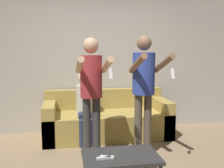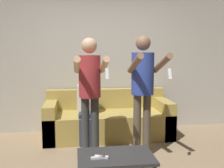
# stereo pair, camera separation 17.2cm
# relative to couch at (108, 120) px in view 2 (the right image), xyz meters

# --- Properties ---
(wall_back) EXTENTS (6.40, 0.06, 2.70)m
(wall_back) POSITION_rel_couch_xyz_m (-0.08, 0.46, 1.07)
(wall_back) COLOR #B7B2A8
(wall_back) RESTS_ON ground_plane
(couch) EXTENTS (2.17, 0.85, 0.80)m
(couch) POSITION_rel_couch_xyz_m (0.00, 0.00, 0.00)
(couch) COLOR #AD9347
(couch) RESTS_ON ground_plane
(person_standing_left) EXTENTS (0.42, 0.73, 1.69)m
(person_standing_left) POSITION_rel_couch_xyz_m (-0.37, -0.96, 0.77)
(person_standing_left) COLOR #383838
(person_standing_left) RESTS_ON ground_plane
(person_standing_right) EXTENTS (0.43, 0.77, 1.72)m
(person_standing_right) POSITION_rel_couch_xyz_m (0.37, -0.96, 0.79)
(person_standing_right) COLOR brown
(person_standing_right) RESTS_ON ground_plane
(person_seated) EXTENTS (0.28, 0.52, 1.17)m
(person_seated) POSITION_rel_couch_xyz_m (-0.40, -0.19, 0.36)
(person_seated) COLOR #282D47
(person_seated) RESTS_ON ground_plane
(coffee_table) EXTENTS (0.83, 0.54, 0.39)m
(coffee_table) POSITION_rel_couch_xyz_m (-0.14, -1.77, 0.06)
(coffee_table) COLOR #2D2D2D
(coffee_table) RESTS_ON ground_plane
(remote_near) EXTENTS (0.15, 0.05, 0.02)m
(remote_near) POSITION_rel_couch_xyz_m (-0.34, -1.84, 0.11)
(remote_near) COLOR white
(remote_near) RESTS_ON coffee_table
(remote_far) EXTENTS (0.15, 0.09, 0.02)m
(remote_far) POSITION_rel_couch_xyz_m (-0.30, -1.82, 0.11)
(remote_far) COLOR white
(remote_far) RESTS_ON coffee_table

